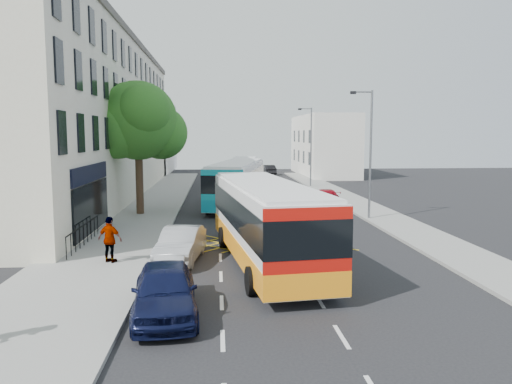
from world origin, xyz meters
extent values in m
plane|color=black|center=(0.00, 0.00, 0.00)|extent=(120.00, 120.00, 0.00)
cube|color=gray|center=(-8.50, 15.00, 0.07)|extent=(5.00, 70.00, 0.15)
cube|color=gray|center=(7.50, 15.00, 0.07)|extent=(3.00, 70.00, 0.15)
cube|color=beige|center=(-14.00, 24.50, 6.50)|extent=(8.00, 45.00, 13.00)
cube|color=#59544C|center=(-14.00, 24.50, 13.25)|extent=(8.30, 45.00, 0.50)
cube|color=black|center=(-9.95, 8.00, 3.40)|extent=(0.12, 7.00, 0.90)
cube|color=black|center=(-9.95, 8.00, 1.60)|extent=(0.12, 7.00, 2.60)
cube|color=silver|center=(-14.00, 55.00, 5.00)|extent=(8.00, 20.00, 10.00)
cube|color=silver|center=(11.00, 48.00, 4.00)|extent=(6.00, 18.00, 8.00)
cylinder|color=#382619|center=(-8.50, 15.00, 2.35)|extent=(0.50, 0.50, 4.40)
sphere|color=#1C631C|center=(-8.50, 15.00, 6.35)|extent=(5.20, 5.20, 5.20)
sphere|color=#1C631C|center=(-7.10, 15.80, 5.55)|extent=(3.60, 3.60, 3.60)
sphere|color=#1C631C|center=(-9.70, 14.40, 5.75)|extent=(3.80, 3.80, 3.80)
sphere|color=#1C631C|center=(-7.90, 13.70, 6.95)|extent=(3.40, 3.40, 3.40)
sphere|color=#1C631C|center=(-9.30, 16.10, 7.35)|extent=(3.20, 3.20, 3.20)
cylinder|color=slate|center=(6.30, 12.00, 4.15)|extent=(0.14, 0.14, 8.00)
cylinder|color=slate|center=(5.70, 12.00, 8.05)|extent=(1.20, 0.10, 0.10)
cube|color=black|center=(5.10, 12.00, 8.00)|extent=(0.35, 0.15, 0.18)
cylinder|color=slate|center=(6.30, 32.00, 4.15)|extent=(0.14, 0.14, 8.00)
cylinder|color=slate|center=(5.70, 32.00, 8.05)|extent=(1.20, 0.10, 0.10)
cube|color=black|center=(5.10, 32.00, 8.00)|extent=(0.35, 0.15, 0.18)
cube|color=silver|center=(-1.31, 1.91, 1.85)|extent=(4.18, 12.37, 2.92)
cube|color=silver|center=(-1.31, 1.91, 3.36)|extent=(3.93, 12.11, 0.13)
cube|color=black|center=(-1.31, 1.91, 2.26)|extent=(4.25, 12.44, 1.21)
cube|color=orange|center=(-1.31, 1.91, 0.83)|extent=(4.24, 12.43, 0.83)
cube|color=#BA1109|center=(-0.59, -4.09, 1.87)|extent=(2.79, 0.43, 2.76)
cube|color=#FF0C0C|center=(-1.71, -4.23, 1.10)|extent=(0.26, 0.09, 0.25)
cube|color=#FF0C0C|center=(0.53, -3.96, 1.10)|extent=(0.26, 0.09, 0.25)
cylinder|color=black|center=(-3.07, 5.03, 0.50)|extent=(0.42, 1.02, 0.99)
cylinder|color=black|center=(-0.33, 5.35, 0.50)|extent=(0.42, 1.02, 0.99)
cylinder|color=black|center=(-2.19, -2.31, 0.50)|extent=(0.42, 1.02, 0.99)
cylinder|color=black|center=(0.55, -1.98, 0.50)|extent=(0.42, 1.02, 0.99)
cube|color=silver|center=(-1.83, 18.91, 1.82)|extent=(5.02, 12.24, 2.88)
cube|color=silver|center=(-1.83, 18.91, 3.31)|extent=(4.76, 11.97, 0.13)
cube|color=black|center=(-1.83, 18.91, 2.23)|extent=(5.09, 12.31, 1.19)
cube|color=#0D89A2|center=(-1.83, 18.91, 0.81)|extent=(5.08, 12.30, 0.81)
cube|color=#0D9EAC|center=(-3.01, 13.09, 1.85)|extent=(2.72, 0.64, 2.71)
cube|color=#FF0C0C|center=(-4.09, 13.30, 1.09)|extent=(0.26, 0.11, 0.25)
cube|color=#FF0C0C|center=(-1.92, 12.86, 1.09)|extent=(0.26, 0.11, 0.25)
cylinder|color=black|center=(-2.52, 22.38, 0.49)|extent=(0.49, 1.02, 0.98)
cylinder|color=black|center=(0.14, 21.84, 0.49)|extent=(0.49, 1.02, 0.98)
cylinder|color=black|center=(-3.96, 15.24, 0.49)|extent=(0.49, 1.02, 0.98)
cylinder|color=black|center=(-1.29, 14.71, 0.49)|extent=(0.49, 1.02, 0.98)
cube|color=silver|center=(-0.70, 30.79, 1.64)|extent=(3.41, 10.98, 2.60)
cube|color=silver|center=(-0.70, 30.79, 2.99)|extent=(3.20, 10.74, 0.12)
cube|color=black|center=(-0.70, 30.79, 2.01)|extent=(3.48, 11.04, 1.08)
cube|color=#0EA1AE|center=(-0.70, 30.79, 0.74)|extent=(3.47, 11.03, 0.74)
cube|color=white|center=(-1.18, 25.44, 1.67)|extent=(2.49, 0.32, 2.45)
cube|color=#FF0C0C|center=(-2.15, 25.51, 0.98)|extent=(0.25, 0.08, 0.25)
cube|color=#FF0C0C|center=(-0.21, 25.34, 0.98)|extent=(0.25, 0.08, 0.25)
cylinder|color=black|center=(-1.66, 33.83, 0.44)|extent=(0.35, 0.90, 0.88)
cylinder|color=black|center=(0.79, 33.61, 0.44)|extent=(0.35, 0.90, 0.88)
cylinder|color=black|center=(-2.25, 27.28, 0.44)|extent=(0.35, 0.90, 0.88)
cylinder|color=black|center=(0.20, 27.06, 0.44)|extent=(0.35, 0.90, 0.88)
cylinder|color=black|center=(-0.36, -2.08, 0.33)|extent=(0.23, 0.66, 0.65)
cylinder|color=black|center=(-0.62, -0.58, 0.33)|extent=(0.23, 0.66, 0.65)
cube|color=black|center=(-0.49, -1.33, 0.63)|extent=(0.43, 1.24, 0.22)
cube|color=black|center=(-0.53, -1.08, 0.81)|extent=(0.36, 0.50, 0.20)
cube|color=black|center=(-0.45, -1.58, 0.76)|extent=(0.35, 0.55, 0.10)
cylinder|color=slate|center=(-0.61, -0.63, 0.71)|extent=(0.14, 0.45, 0.85)
cylinder|color=slate|center=(-0.59, -0.78, 1.07)|extent=(0.61, 0.14, 0.04)
cube|color=gold|center=(-0.33, -2.25, 0.56)|extent=(0.18, 0.05, 0.13)
imported|color=black|center=(-0.48, -1.38, 1.03)|extent=(0.70, 0.52, 1.75)
sphere|color=#99999E|center=(-0.48, -1.38, 1.78)|extent=(0.30, 0.30, 0.30)
imported|color=black|center=(-4.90, -4.06, 0.79)|extent=(2.29, 4.80, 1.58)
imported|color=#94969B|center=(-4.90, 2.54, 0.72)|extent=(2.12, 4.56, 1.45)
imported|color=#A00615|center=(5.25, 20.09, 0.57)|extent=(1.77, 4.01, 1.15)
imported|color=#383A3E|center=(-1.15, 38.19, 0.65)|extent=(2.35, 4.78, 1.30)
imported|color=black|center=(3.61, 48.53, 0.68)|extent=(1.88, 4.26, 1.36)
imported|color=gray|center=(-7.75, 1.96, 1.11)|extent=(1.22, 0.89, 1.92)
camera|label=1|loc=(-3.30, -18.68, 5.41)|focal=35.00mm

